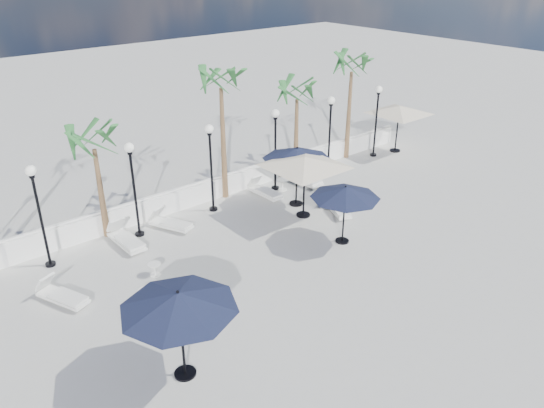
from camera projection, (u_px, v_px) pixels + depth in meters
ground at (318, 274)px, 18.49m from camera, size 100.00×100.00×0.00m
balustrade at (200, 193)px, 23.49m from camera, size 26.00×0.30×1.01m
lamppost_1 at (37, 203)px, 17.90m from camera, size 0.36×0.36×3.84m
lamppost_2 at (133, 177)px, 19.91m from camera, size 0.36×0.36×3.84m
lamppost_3 at (211, 156)px, 21.92m from camera, size 0.36×0.36×3.84m
lamppost_4 at (275, 139)px, 23.93m from camera, size 0.36×0.36×3.84m
lamppost_5 at (330, 124)px, 25.94m from camera, size 0.36×0.36×3.84m
lamppost_6 at (377, 111)px, 27.94m from camera, size 0.36×0.36×3.84m
palm_1 at (94, 145)px, 19.34m from camera, size 2.60×2.60×4.70m
palm_2 at (221, 85)px, 22.02m from camera, size 2.60×2.60×6.10m
palm_3 at (297, 96)px, 25.00m from camera, size 2.60×2.60×4.90m
palm_4 at (352, 69)px, 26.78m from camera, size 2.60×2.60×5.70m
lounger_1 at (126, 239)px, 20.17m from camera, size 0.72×2.07×0.77m
lounger_2 at (62, 295)px, 16.94m from camera, size 1.26×1.96×0.70m
lounger_3 at (171, 223)px, 21.41m from camera, size 1.32×1.94×0.70m
lounger_4 at (337, 208)px, 22.67m from camera, size 1.20×1.85×0.66m
lounger_5 at (303, 177)px, 25.57m from camera, size 0.75×2.17×0.81m
lounger_6 at (265, 191)px, 24.23m from camera, size 0.68×1.91×0.71m
side_table_0 at (154, 268)px, 18.30m from camera, size 0.46×0.46×0.45m
side_table_1 at (145, 294)px, 16.93m from camera, size 0.46×0.46×0.44m
side_table_2 at (283, 184)px, 24.78m from camera, size 0.54×0.54×0.53m
parasol_navy_left at (179, 301)px, 13.09m from camera, size 3.06×3.06×2.70m
parasol_navy_mid at (345, 193)px, 19.62m from camera, size 2.64×2.64×2.37m
parasol_navy_right at (297, 154)px, 22.49m from camera, size 3.01×3.01×2.70m
parasol_cream_sq_a at (305, 157)px, 21.37m from camera, size 5.80×5.80×2.85m
parasol_cream_sq_b at (400, 107)px, 28.57m from camera, size 5.50×5.50×2.76m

